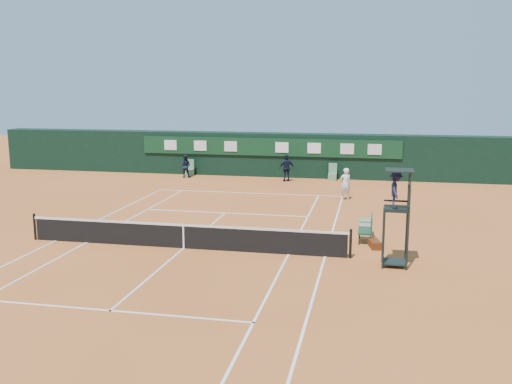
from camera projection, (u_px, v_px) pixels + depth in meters
ground at (184, 248)px, 22.18m from camera, size 90.00×90.00×0.00m
court_lines at (184, 248)px, 22.18m from camera, size 11.05×23.85×0.01m
tennis_net at (184, 236)px, 22.09m from camera, size 12.90×0.10×1.10m
back_wall at (270, 154)px, 39.95m from camera, size 40.00×1.65×3.00m
linesman_chair_left at (190, 171)px, 40.05m from camera, size 0.55×0.50×1.15m
linesman_chair_right at (332, 176)px, 38.07m from camera, size 0.55×0.50×1.15m
umpire_chair at (397, 197)px, 19.57m from camera, size 0.96×0.95×3.42m
player_bench at (368, 227)px, 23.02m from camera, size 0.56×1.20×1.10m
tennis_bag at (375, 244)px, 22.22m from camera, size 0.53×0.86×0.30m
cooler at (366, 227)px, 24.16m from camera, size 0.57×0.57×0.65m
tennis_ball at (296, 205)px, 30.16m from camera, size 0.07×0.07×0.07m
player at (345, 184)px, 31.54m from camera, size 0.77×0.67×1.78m
ball_kid_left at (185, 166)px, 39.21m from camera, size 0.82×0.66×1.59m
ball_kid_right at (287, 168)px, 37.60m from camera, size 1.12×0.88×1.77m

